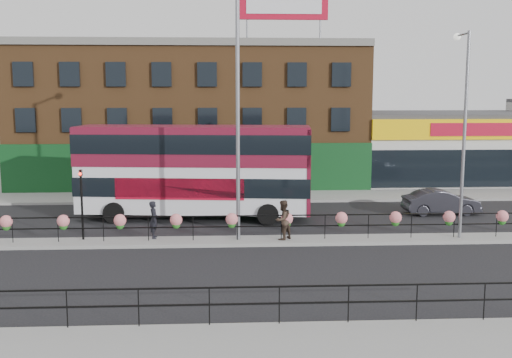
{
  "coord_description": "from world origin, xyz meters",
  "views": [
    {
      "loc": [
        -1.51,
        -26.49,
        6.68
      ],
      "look_at": [
        0.0,
        3.0,
        2.5
      ],
      "focal_mm": 42.0,
      "sensor_mm": 36.0,
      "label": 1
    }
  ],
  "objects_px": {
    "double_decker_bus": "(195,162)",
    "lamp_column_west": "(238,92)",
    "pedestrian_a": "(154,220)",
    "lamp_column_east": "(463,117)",
    "car": "(441,202)",
    "pedestrian_b": "(283,220)"
  },
  "relations": [
    {
      "from": "pedestrian_b",
      "to": "lamp_column_east",
      "type": "distance_m",
      "value": 9.41
    },
    {
      "from": "pedestrian_a",
      "to": "pedestrian_b",
      "type": "xyz_separation_m",
      "value": [
        5.87,
        -0.58,
        0.04
      ]
    },
    {
      "from": "car",
      "to": "lamp_column_west",
      "type": "height_order",
      "value": "lamp_column_west"
    },
    {
      "from": "pedestrian_b",
      "to": "double_decker_bus",
      "type": "bearing_deg",
      "value": -95.97
    },
    {
      "from": "car",
      "to": "lamp_column_west",
      "type": "relative_size",
      "value": 0.38
    },
    {
      "from": "double_decker_bus",
      "to": "pedestrian_b",
      "type": "xyz_separation_m",
      "value": [
        4.21,
        -5.5,
        -2.03
      ]
    },
    {
      "from": "car",
      "to": "lamp_column_east",
      "type": "relative_size",
      "value": 0.46
    },
    {
      "from": "double_decker_bus",
      "to": "car",
      "type": "bearing_deg",
      "value": 2.46
    },
    {
      "from": "lamp_column_east",
      "to": "car",
      "type": "bearing_deg",
      "value": 77.11
    },
    {
      "from": "double_decker_bus",
      "to": "pedestrian_a",
      "type": "distance_m",
      "value": 5.59
    },
    {
      "from": "car",
      "to": "pedestrian_a",
      "type": "relative_size",
      "value": 2.48
    },
    {
      "from": "double_decker_bus",
      "to": "pedestrian_a",
      "type": "xyz_separation_m",
      "value": [
        -1.66,
        -4.92,
        -2.08
      ]
    },
    {
      "from": "pedestrian_a",
      "to": "lamp_column_east",
      "type": "distance_m",
      "value": 14.81
    },
    {
      "from": "car",
      "to": "lamp_column_east",
      "type": "xyz_separation_m",
      "value": [
        -1.35,
        -5.88,
        4.99
      ]
    },
    {
      "from": "pedestrian_b",
      "to": "lamp_column_east",
      "type": "relative_size",
      "value": 0.19
    },
    {
      "from": "double_decker_bus",
      "to": "lamp_column_west",
      "type": "distance_m",
      "value": 6.58
    },
    {
      "from": "pedestrian_b",
      "to": "lamp_column_east",
      "type": "xyz_separation_m",
      "value": [
        8.18,
        0.21,
        4.63
      ]
    },
    {
      "from": "pedestrian_b",
      "to": "car",
      "type": "bearing_deg",
      "value": 169.19
    },
    {
      "from": "pedestrian_a",
      "to": "lamp_column_west",
      "type": "xyz_separation_m",
      "value": [
        3.85,
        -0.06,
        5.77
      ]
    },
    {
      "from": "pedestrian_b",
      "to": "lamp_column_east",
      "type": "height_order",
      "value": "lamp_column_east"
    },
    {
      "from": "pedestrian_a",
      "to": "pedestrian_b",
      "type": "height_order",
      "value": "pedestrian_b"
    },
    {
      "from": "lamp_column_west",
      "to": "pedestrian_b",
      "type": "bearing_deg",
      "value": -14.42
    }
  ]
}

